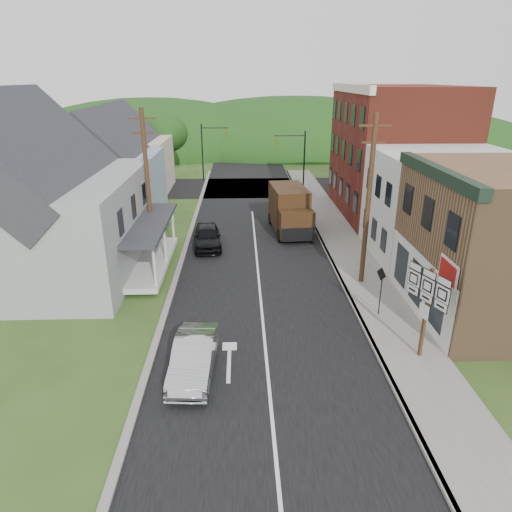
{
  "coord_description": "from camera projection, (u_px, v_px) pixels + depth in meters",
  "views": [
    {
      "loc": [
        -0.95,
        -19.09,
        10.59
      ],
      "look_at": [
        -0.22,
        2.22,
        2.2
      ],
      "focal_mm": 32.0,
      "sensor_mm": 36.0,
      "label": 1
    }
  ],
  "objects": [
    {
      "name": "route_sign_cluster",
      "position": [
        426.0,
        301.0,
        17.45
      ],
      "size": [
        0.84,
        2.06,
        3.79
      ],
      "rotation": [
        0.0,
        0.0,
        0.36
      ],
      "color": "#472D19",
      "rests_on": "sidewalk_right"
    },
    {
      "name": "house_gray",
      "position": [
        42.0,
        200.0,
        25.31
      ],
      "size": [
        10.2,
        12.24,
        8.35
      ],
      "color": "#939698",
      "rests_on": "ground"
    },
    {
      "name": "sidewalk_right",
      "position": [
        348.0,
        253.0,
        29.26
      ],
      "size": [
        2.8,
        55.0,
        0.15
      ],
      "primitive_type": "cube",
      "color": "slate",
      "rests_on": "ground"
    },
    {
      "name": "delivery_van",
      "position": [
        290.0,
        210.0,
        32.86
      ],
      "size": [
        2.85,
        5.95,
        3.23
      ],
      "rotation": [
        0.0,
        0.0,
        0.09
      ],
      "color": "#321E0E",
      "rests_on": "ground"
    },
    {
      "name": "tree_left_d",
      "position": [
        166.0,
        133.0,
        49.34
      ],
      "size": [
        4.8,
        4.8,
        6.94
      ],
      "color": "#382616",
      "rests_on": "ground"
    },
    {
      "name": "curb_right",
      "position": [
        327.0,
        253.0,
        29.22
      ],
      "size": [
        0.2,
        55.0,
        0.15
      ],
      "primitive_type": "cube",
      "color": "slate",
      "rests_on": "ground"
    },
    {
      "name": "house_blue",
      "position": [
        113.0,
        171.0,
        35.77
      ],
      "size": [
        7.14,
        8.16,
        7.28
      ],
      "color": "#82A2B1",
      "rests_on": "ground"
    },
    {
      "name": "cross_road",
      "position": [
        250.0,
        188.0,
        46.77
      ],
      "size": [
        60.0,
        9.0,
        0.02
      ],
      "primitive_type": "cube",
      "color": "black",
      "rests_on": "ground"
    },
    {
      "name": "road",
      "position": [
        255.0,
        244.0,
        30.96
      ],
      "size": [
        9.0,
        90.0,
        0.02
      ],
      "primitive_type": "cube",
      "color": "black",
      "rests_on": "ground"
    },
    {
      "name": "tree_left_b",
      "position": [
        1.0,
        168.0,
        30.49
      ],
      "size": [
        4.8,
        4.8,
        6.94
      ],
      "color": "#382616",
      "rests_on": "ground"
    },
    {
      "name": "storefront_tan",
      "position": [
        510.0,
        244.0,
        20.74
      ],
      "size": [
        8.0,
        8.0,
        7.0
      ],
      "primitive_type": "cube",
      "color": "brown",
      "rests_on": "ground"
    },
    {
      "name": "silver_sedan",
      "position": [
        194.0,
        357.0,
        17.24
      ],
      "size": [
        1.71,
        4.34,
        1.41
      ],
      "primitive_type": "imported",
      "rotation": [
        0.0,
        0.0,
        -0.05
      ],
      "color": "#B9BABE",
      "rests_on": "ground"
    },
    {
      "name": "dark_sedan",
      "position": [
        207.0,
        237.0,
        30.13
      ],
      "size": [
        2.15,
        4.49,
        1.48
      ],
      "primitive_type": "imported",
      "rotation": [
        0.0,
        0.0,
        0.1
      ],
      "color": "black",
      "rests_on": "ground"
    },
    {
      "name": "tree_left_c",
      "position": [
        21.0,
        138.0,
        37.48
      ],
      "size": [
        5.8,
        5.8,
        8.41
      ],
      "color": "#382616",
      "rests_on": "ground"
    },
    {
      "name": "utility_pole_left",
      "position": [
        148.0,
        184.0,
        27.19
      ],
      "size": [
        1.6,
        0.26,
        9.0
      ],
      "color": "#472D19",
      "rests_on": "ground"
    },
    {
      "name": "house_cream",
      "position": [
        131.0,
        153.0,
        44.12
      ],
      "size": [
        7.14,
        8.16,
        7.28
      ],
      "color": "beige",
      "rests_on": "ground"
    },
    {
      "name": "traffic_signal_left",
      "position": [
        209.0,
        146.0,
        48.51
      ],
      "size": [
        2.87,
        0.2,
        6.0
      ],
      "color": "black",
      "rests_on": "ground"
    },
    {
      "name": "curb_left",
      "position": [
        183.0,
        255.0,
        28.93
      ],
      "size": [
        0.3,
        55.0,
        0.12
      ],
      "primitive_type": "cube",
      "color": "slate",
      "rests_on": "ground"
    },
    {
      "name": "ground",
      "position": [
        262.0,
        316.0,
        21.66
      ],
      "size": [
        120.0,
        120.0,
        0.0
      ],
      "primitive_type": "plane",
      "color": "#2D4719",
      "rests_on": "ground"
    },
    {
      "name": "storefront_red",
      "position": [
        395.0,
        153.0,
        36.0
      ],
      "size": [
        8.0,
        12.0,
        10.0
      ],
      "primitive_type": "cube",
      "color": "maroon",
      "rests_on": "ground"
    },
    {
      "name": "warning_sign",
      "position": [
        381.0,
        285.0,
        20.99
      ],
      "size": [
        0.26,
        0.62,
        2.39
      ],
      "rotation": [
        0.0,
        0.0,
        0.39
      ],
      "color": "black",
      "rests_on": "sidewalk_right"
    },
    {
      "name": "traffic_signal_right",
      "position": [
        297.0,
        156.0,
        42.27
      ],
      "size": [
        2.87,
        0.2,
        6.0
      ],
      "color": "black",
      "rests_on": "ground"
    },
    {
      "name": "utility_pole_right",
      "position": [
        368.0,
        201.0,
        23.39
      ],
      "size": [
        1.6,
        0.26,
        9.0
      ],
      "color": "#472D19",
      "rests_on": "ground"
    },
    {
      "name": "storefront_white",
      "position": [
        442.0,
        206.0,
        27.8
      ],
      "size": [
        8.0,
        7.0,
        6.5
      ],
      "primitive_type": "cube",
      "color": "silver",
      "rests_on": "ground"
    },
    {
      "name": "forested_ridge",
      "position": [
        246.0,
        148.0,
        72.81
      ],
      "size": [
        90.0,
        30.0,
        16.0
      ],
      "primitive_type": "ellipsoid",
      "color": "#10350F",
      "rests_on": "ground"
    }
  ]
}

